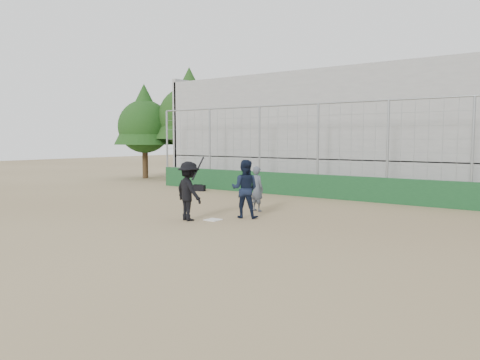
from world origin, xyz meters
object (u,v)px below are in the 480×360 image
Objects in this scene: umpire at (257,191)px; batter_at_plate at (189,191)px; equipment_bag at (198,188)px; catcher_crouched at (245,199)px.

batter_at_plate is at bearing 92.42° from umpire.
batter_at_plate is 2.68× the size of equipment_bag.
batter_at_plate is 8.25m from equipment_bag.
equipment_bag is (-6.35, 4.97, -0.47)m from catcher_crouched.
batter_at_plate is 2.86m from umpire.
umpire is (-0.49, 1.42, 0.08)m from catcher_crouched.
equipment_bag is at bearing 129.43° from batter_at_plate.
catcher_crouched is at bearing -38.07° from equipment_bag.
catcher_crouched is at bearing 50.29° from batter_at_plate.
batter_at_plate reaches higher than catcher_crouched.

